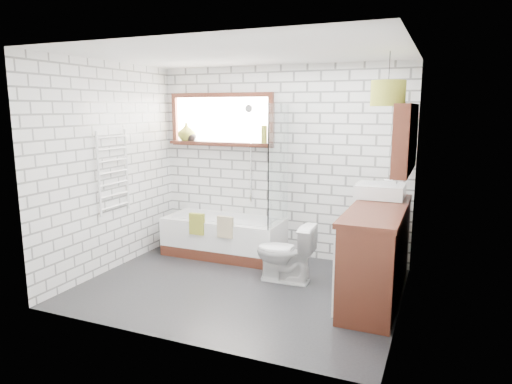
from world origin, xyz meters
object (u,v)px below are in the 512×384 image
at_px(vanity, 377,252).
at_px(pendant, 388,93).
at_px(toilet, 285,253).
at_px(basin, 380,191).
at_px(bathtub, 224,236).

xyz_separation_m(vanity, pendant, (0.02, 0.06, 1.61)).
height_order(toilet, pendant, pendant).
height_order(basin, pendant, pendant).
xyz_separation_m(bathtub, pendant, (2.11, -0.57, 1.84)).
height_order(bathtub, basin, basin).
height_order(bathtub, pendant, pendant).
distance_m(bathtub, vanity, 2.19).
height_order(bathtub, vanity, vanity).
distance_m(toilet, pendant, 2.05).
relative_size(vanity, toilet, 2.50).
relative_size(bathtub, toilet, 2.33).
relative_size(bathtub, vanity, 0.93).
bearing_deg(pendant, bathtub, 164.89).
bearing_deg(bathtub, pendant, -15.11).
height_order(vanity, basin, basin).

